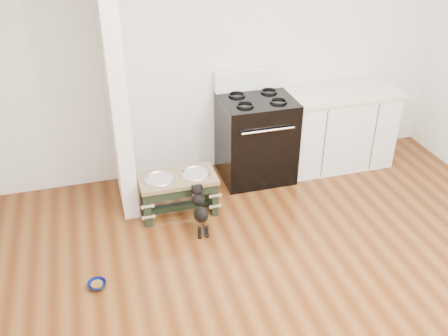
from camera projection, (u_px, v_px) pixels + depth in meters
ground at (316, 321)px, 3.79m from camera, size 5.00×5.00×0.00m
room_shell at (341, 129)px, 2.97m from camera, size 5.00×5.00×5.00m
partition_wall at (114, 74)px, 4.56m from camera, size 0.15×0.80×2.70m
oven_range at (256, 137)px, 5.39m from camera, size 0.76×0.69×1.14m
cabinet_run at (337, 127)px, 5.65m from camera, size 1.24×0.64×0.91m
dog_feeder at (178, 187)px, 4.86m from camera, size 0.75×0.40×0.43m
puppy at (200, 208)px, 4.63m from camera, size 0.13×0.39×0.46m
floor_bowl at (97, 285)px, 4.09m from camera, size 0.18×0.18×0.05m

